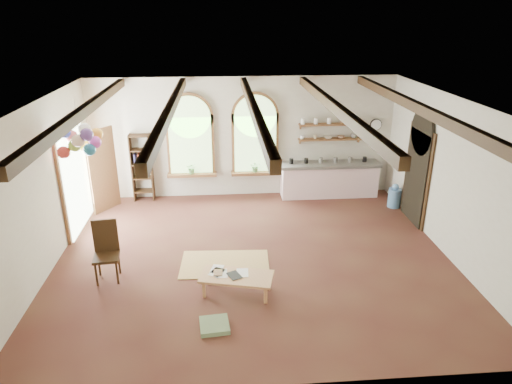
{
  "coord_description": "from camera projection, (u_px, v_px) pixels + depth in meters",
  "views": [
    {
      "loc": [
        -0.61,
        -8.25,
        4.76
      ],
      "look_at": [
        0.1,
        0.6,
        1.21
      ],
      "focal_mm": 32.0,
      "sensor_mm": 36.0,
      "label": 1
    }
  ],
  "objects": [
    {
      "name": "shelf_cup_a",
      "position": [
        302.0,
        137.0,
        12.09
      ],
      "size": [
        0.12,
        0.1,
        0.1
      ],
      "primitive_type": "imported",
      "color": "white",
      "rests_on": "wall_shelf_lower"
    },
    {
      "name": "right_doorway",
      "position": [
        416.0,
        177.0,
        10.72
      ],
      "size": [
        0.1,
        1.3,
        2.4
      ],
      "primitive_type": "cube",
      "color": "black",
      "rests_on": "floor"
    },
    {
      "name": "shelf_bowl_a",
      "position": [
        328.0,
        137.0,
        12.15
      ],
      "size": [
        0.22,
        0.22,
        0.05
      ],
      "primitive_type": "imported",
      "color": "beige",
      "rests_on": "wall_shelf_lower"
    },
    {
      "name": "shelf_vase",
      "position": [
        354.0,
        134.0,
        12.17
      ],
      "size": [
        0.18,
        0.18,
        0.19
      ],
      "primitive_type": "imported",
      "color": "slate",
      "rests_on": "wall_shelf_lower"
    },
    {
      "name": "bookshelf",
      "position": [
        142.0,
        168.0,
        11.98
      ],
      "size": [
        0.53,
        0.32,
        1.8
      ],
      "color": "#3A2212",
      "rests_on": "floor"
    },
    {
      "name": "floor_cushion",
      "position": [
        214.0,
        325.0,
        7.33
      ],
      "size": [
        0.5,
        0.5,
        0.08
      ],
      "primitive_type": "cube",
      "rotation": [
        0.0,
        0.0,
        0.1
      ],
      "color": "#6C885E",
      "rests_on": "floor"
    },
    {
      "name": "water_jug_a",
      "position": [
        357.0,
        186.0,
        12.54
      ],
      "size": [
        0.32,
        0.32,
        0.61
      ],
      "color": "#5786BB",
      "rests_on": "floor"
    },
    {
      "name": "balloon_cluster",
      "position": [
        80.0,
        140.0,
        9.06
      ],
      "size": [
        0.81,
        0.81,
        1.16
      ],
      "color": "white",
      "rests_on": "floor"
    },
    {
      "name": "window_left",
      "position": [
        190.0,
        139.0,
        11.91
      ],
      "size": [
        1.3,
        0.28,
        2.2
      ],
      "color": "brown",
      "rests_on": "floor"
    },
    {
      "name": "tablet",
      "position": [
        234.0,
        275.0,
        8.1
      ],
      "size": [
        0.3,
        0.34,
        0.01
      ],
      "primitive_type": "cube",
      "rotation": [
        0.0,
        0.0,
        0.43
      ],
      "color": "black",
      "rests_on": "coffee_table"
    },
    {
      "name": "floor_mat",
      "position": [
        225.0,
        264.0,
        9.16
      ],
      "size": [
        1.81,
        1.17,
        0.02
      ],
      "primitive_type": "cube",
      "rotation": [
        0.0,
        0.0,
        -0.05
      ],
      "color": "tan",
      "rests_on": "floor"
    },
    {
      "name": "table_book",
      "position": [
        214.0,
        273.0,
        8.17
      ],
      "size": [
        0.17,
        0.24,
        0.02
      ],
      "primitive_type": "imported",
      "rotation": [
        0.0,
        0.0,
        -0.04
      ],
      "color": "olive",
      "rests_on": "coffee_table"
    },
    {
      "name": "potted_plant_left",
      "position": [
        192.0,
        168.0,
        12.1
      ],
      "size": [
        0.27,
        0.23,
        0.3
      ],
      "primitive_type": "imported",
      "color": "#598C4C",
      "rests_on": "window_left"
    },
    {
      "name": "kitchen_counter",
      "position": [
        329.0,
        179.0,
        12.4
      ],
      "size": [
        2.68,
        0.62,
        0.94
      ],
      "color": "silver",
      "rests_on": "floor"
    },
    {
      "name": "ceiling_beams",
      "position": [
        253.0,
        108.0,
        8.29
      ],
      "size": [
        6.2,
        6.8,
        0.18
      ],
      "primitive_type": null,
      "color": "#3A2212",
      "rests_on": "ceiling"
    },
    {
      "name": "wall_shelf_lower",
      "position": [
        330.0,
        139.0,
        12.17
      ],
      "size": [
        1.7,
        0.24,
        0.04
      ],
      "primitive_type": "cube",
      "color": "brown",
      "rests_on": "wall_back"
    },
    {
      "name": "left_doorway",
      "position": [
        75.0,
        180.0,
        10.39
      ],
      "size": [
        0.1,
        1.9,
        2.5
      ],
      "primitive_type": "cube",
      "color": "brown",
      "rests_on": "floor"
    },
    {
      "name": "potted_plant_right",
      "position": [
        255.0,
        167.0,
        12.22
      ],
      "size": [
        0.27,
        0.23,
        0.3
      ],
      "primitive_type": "imported",
      "color": "#598C4C",
      "rests_on": "window_right"
    },
    {
      "name": "wall_clock",
      "position": [
        376.0,
        125.0,
        12.19
      ],
      "size": [
        0.32,
        0.04,
        0.32
      ],
      "primitive_type": "cylinder",
      "rotation": [
        1.57,
        0.0,
        0.0
      ],
      "color": "black",
      "rests_on": "wall_back"
    },
    {
      "name": "floor",
      "position": [
        254.0,
        257.0,
        9.44
      ],
      "size": [
        8.0,
        8.0,
        0.0
      ],
      "primitive_type": "plane",
      "color": "#563323",
      "rests_on": "ground"
    },
    {
      "name": "wall_shelf_upper",
      "position": [
        331.0,
        124.0,
        12.02
      ],
      "size": [
        1.7,
        0.24,
        0.04
      ],
      "primitive_type": "cube",
      "color": "brown",
      "rests_on": "wall_back"
    },
    {
      "name": "window_right",
      "position": [
        255.0,
        137.0,
        12.03
      ],
      "size": [
        1.3,
        0.28,
        2.2
      ],
      "color": "brown",
      "rests_on": "floor"
    },
    {
      "name": "side_chair",
      "position": [
        107.0,
        263.0,
        8.56
      ],
      "size": [
        0.5,
        0.5,
        1.16
      ],
      "color": "#3A2212",
      "rests_on": "floor"
    },
    {
      "name": "shelf_cup_b",
      "position": [
        315.0,
        137.0,
        12.11
      ],
      "size": [
        0.1,
        0.1,
        0.09
      ],
      "primitive_type": "imported",
      "color": "beige",
      "rests_on": "wall_shelf_lower"
    },
    {
      "name": "shelf_bowl_b",
      "position": [
        341.0,
        137.0,
        12.17
      ],
      "size": [
        0.2,
        0.2,
        0.06
      ],
      "primitive_type": "imported",
      "color": "#8C664C",
      "rests_on": "wall_shelf_lower"
    },
    {
      "name": "water_jug_b",
      "position": [
        394.0,
        197.0,
        11.75
      ],
      "size": [
        0.33,
        0.33,
        0.63
      ],
      "color": "#5786BB",
      "rests_on": "floor"
    },
    {
      "name": "coffee_table",
      "position": [
        237.0,
        278.0,
        8.12
      ],
      "size": [
        1.39,
        0.87,
        0.37
      ],
      "color": "tan",
      "rests_on": "floor"
    }
  ]
}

